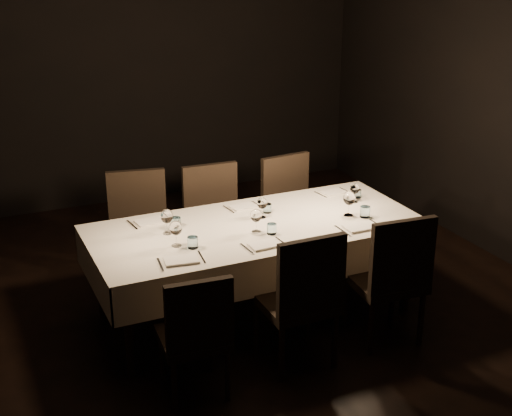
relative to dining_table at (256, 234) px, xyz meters
name	(u,v)px	position (x,y,z in m)	size (l,w,h in m)	color
room	(256,131)	(0.00, 0.00, 0.81)	(5.01, 6.01, 3.01)	black
dining_table	(256,234)	(0.00, 0.00, 0.00)	(2.52, 1.12, 0.76)	black
chair_near_left	(196,331)	(-0.80, -0.85, -0.19)	(0.46, 0.46, 0.89)	black
place_setting_near_left	(181,241)	(-0.67, -0.22, 0.15)	(0.35, 0.41, 0.19)	silver
chair_near_center	(302,295)	(-0.02, -0.80, -0.13)	(0.49, 0.49, 1.02)	black
place_setting_near_center	(262,227)	(-0.05, -0.22, 0.15)	(0.33, 0.40, 0.18)	silver
chair_near_right	(392,274)	(0.71, -0.78, -0.13)	(0.53, 0.53, 1.02)	black
place_setting_near_right	(356,210)	(0.75, -0.22, 0.15)	(0.36, 0.42, 0.20)	silver
chair_far_left	(139,227)	(-0.69, 0.83, -0.14)	(0.57, 0.57, 1.01)	black
place_setting_far_left	(164,220)	(-0.66, 0.22, 0.15)	(0.35, 0.41, 0.19)	silver
chair_far_center	(215,219)	(-0.05, 0.73, -0.14)	(0.51, 0.51, 1.00)	black
place_setting_far_center	(258,206)	(0.11, 0.22, 0.14)	(0.31, 0.39, 0.17)	silver
chair_far_right	(292,207)	(0.68, 0.73, -0.14)	(0.52, 0.52, 1.00)	black
place_setting_far_right	(349,191)	(0.95, 0.22, 0.14)	(0.30, 0.39, 0.16)	silver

